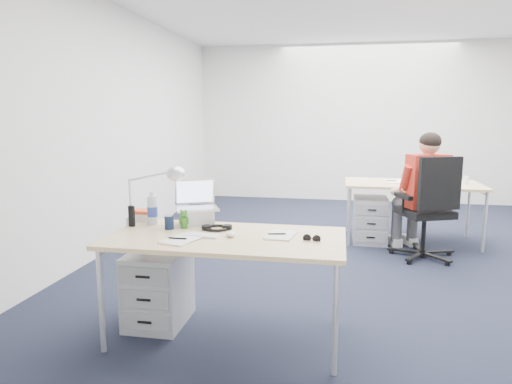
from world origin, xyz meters
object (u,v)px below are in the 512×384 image
at_px(bear_figurine, 184,219).
at_px(drawer_pedestal_near, 158,287).
at_px(drawer_pedestal_far, 370,220).
at_px(desk_lamp, 148,194).
at_px(dark_laptop, 428,176).
at_px(computer_mouse, 231,234).
at_px(book_stack, 144,215).
at_px(desk_near, 226,243).
at_px(can_koozie, 169,222).
at_px(silver_laptop, 197,203).
at_px(sunglasses, 312,239).
at_px(desk_far, 412,187).
at_px(far_cup, 466,180).
at_px(office_chair, 426,230).
at_px(headphones, 217,227).
at_px(seated_person, 419,194).
at_px(cordless_phone, 132,216).
at_px(wireless_keyboard, 201,235).

bearing_deg(bear_figurine, drawer_pedestal_near, 177.25).
bearing_deg(bear_figurine, drawer_pedestal_far, 48.38).
relative_size(desk_lamp, dark_laptop, 1.51).
relative_size(computer_mouse, book_stack, 0.55).
xyz_separation_m(desk_near, drawer_pedestal_near, (-0.56, 0.13, -0.41)).
xyz_separation_m(book_stack, desk_lamp, (0.10, -0.15, 0.19)).
bearing_deg(can_koozie, silver_laptop, 50.12).
distance_m(drawer_pedestal_far, bear_figurine, 3.00).
bearing_deg(computer_mouse, desk_lamp, 145.97).
xyz_separation_m(book_stack, sunglasses, (1.33, -0.36, -0.03)).
distance_m(desk_far, far_cup, 0.62).
distance_m(office_chair, silver_laptop, 2.76).
relative_size(headphones, far_cup, 2.36).
relative_size(headphones, desk_lamp, 0.47).
bearing_deg(office_chair, seated_person, 86.22).
bearing_deg(sunglasses, bear_figurine, 178.40).
bearing_deg(office_chair, drawer_pedestal_far, 111.80).
relative_size(drawer_pedestal_far, desk_lamp, 1.18).
xyz_separation_m(desk_near, can_koozie, (-0.45, 0.11, 0.10)).
xyz_separation_m(cordless_phone, dark_laptop, (2.50, 2.45, 0.04)).
relative_size(wireless_keyboard, far_cup, 2.75).
height_order(office_chair, drawer_pedestal_near, office_chair).
xyz_separation_m(cordless_phone, desk_lamp, (0.10, 0.06, 0.16)).
bearing_deg(headphones, wireless_keyboard, -122.14).
height_order(office_chair, dark_laptop, office_chair).
bearing_deg(desk_far, headphones, -122.96).
xyz_separation_m(drawer_pedestal_near, drawer_pedestal_far, (1.68, 2.59, 0.00)).
bearing_deg(desk_far, computer_mouse, -119.20).
xyz_separation_m(headphones, far_cup, (2.34, 2.69, 0.03)).
bearing_deg(can_koozie, desk_far, 52.63).
xyz_separation_m(headphones, bear_figurine, (-0.25, -0.00, 0.05)).
relative_size(computer_mouse, sunglasses, 0.82).
relative_size(headphones, dark_laptop, 0.70).
relative_size(desk_far, sunglasses, 13.39).
bearing_deg(dark_laptop, desk_lamp, -152.39).
xyz_separation_m(bear_figurine, desk_lamp, (-0.29, 0.04, 0.17)).
xyz_separation_m(drawer_pedestal_far, wireless_keyboard, (-1.30, -2.75, 0.46)).
relative_size(silver_laptop, book_stack, 1.81).
bearing_deg(cordless_phone, wireless_keyboard, -6.29).
height_order(wireless_keyboard, dark_laptop, dark_laptop).
bearing_deg(computer_mouse, dark_laptop, 39.63).
relative_size(silver_laptop, desk_lamp, 0.69).
height_order(drawer_pedestal_far, headphones, headphones).
relative_size(office_chair, desk_lamp, 2.41).
height_order(seated_person, drawer_pedestal_far, seated_person).
height_order(desk_far, drawer_pedestal_far, desk_far).
xyz_separation_m(drawer_pedestal_far, cordless_phone, (-1.88, -2.58, 0.53)).
relative_size(office_chair, computer_mouse, 11.45).
height_order(desk_far, cordless_phone, cordless_phone).
relative_size(drawer_pedestal_far, dark_laptop, 1.78).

